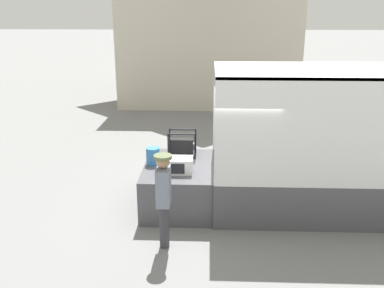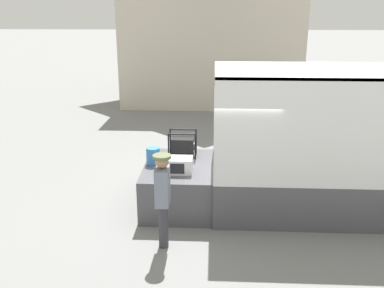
{
  "view_description": "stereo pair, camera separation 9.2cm",
  "coord_description": "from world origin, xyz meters",
  "views": [
    {
      "loc": [
        -0.11,
        -8.83,
        4.26
      ],
      "look_at": [
        -0.46,
        -0.2,
        1.5
      ],
      "focal_mm": 40.0,
      "sensor_mm": 36.0,
      "label": 1
    },
    {
      "loc": [
        -0.02,
        -8.83,
        4.26
      ],
      "look_at": [
        -0.46,
        -0.2,
        1.5
      ],
      "focal_mm": 40.0,
      "sensor_mm": 36.0,
      "label": 2
    }
  ],
  "objects": [
    {
      "name": "worker_person",
      "position": [
        -0.91,
        -1.83,
        1.12
      ],
      "size": [
        0.33,
        0.44,
        1.81
      ],
      "color": "#38383D",
      "rests_on": "ground"
    },
    {
      "name": "ground_plane",
      "position": [
        0.0,
        0.0,
        0.0
      ],
      "size": [
        160.0,
        160.0,
        0.0
      ],
      "primitive_type": "plane",
      "color": "gray"
    },
    {
      "name": "tailgate_deck",
      "position": [
        -0.76,
        0.0,
        0.47
      ],
      "size": [
        1.52,
        2.22,
        0.95
      ],
      "primitive_type": "cube",
      "color": "#4C4C51",
      "rests_on": "ground"
    },
    {
      "name": "house_backdrop",
      "position": [
        -0.16,
        12.98,
        4.06
      ],
      "size": [
        8.22,
        8.02,
        7.97
      ],
      "color": "beige",
      "rests_on": "ground"
    },
    {
      "name": "orange_bucket",
      "position": [
        -1.33,
        0.01,
        1.14
      ],
      "size": [
        0.3,
        0.3,
        0.38
      ],
      "color": "#3370B2",
      "rests_on": "tailgate_deck"
    },
    {
      "name": "portable_generator",
      "position": [
        -0.71,
        0.6,
        1.18
      ],
      "size": [
        0.65,
        0.43,
        0.6
      ],
      "color": "black",
      "rests_on": "tailgate_deck"
    },
    {
      "name": "microwave",
      "position": [
        -0.72,
        -0.46,
        1.11
      ],
      "size": [
        0.56,
        0.42,
        0.32
      ],
      "color": "white",
      "rests_on": "tailgate_deck"
    }
  ]
}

